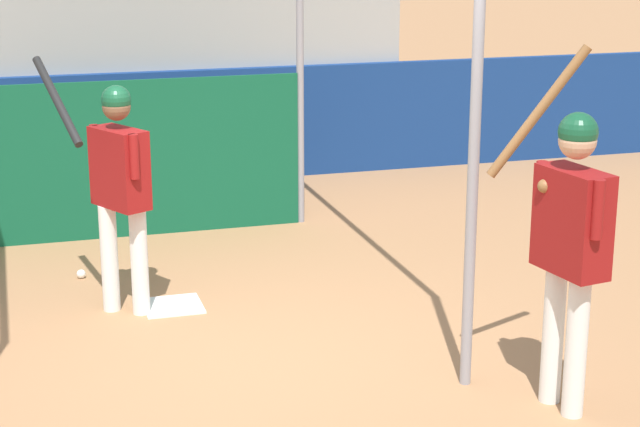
# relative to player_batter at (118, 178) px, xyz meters

# --- Properties ---
(ground_plane) EXTENTS (60.00, 60.00, 0.00)m
(ground_plane) POSITION_rel_player_batter_xyz_m (0.71, -1.20, -1.04)
(ground_plane) COLOR #A8754C
(outfield_wall) EXTENTS (24.00, 0.12, 1.26)m
(outfield_wall) POSITION_rel_player_batter_xyz_m (0.71, 3.92, -0.41)
(outfield_wall) COLOR navy
(outfield_wall) RESTS_ON ground
(bleacher_section) EXTENTS (5.95, 4.00, 3.34)m
(bleacher_section) POSITION_rel_player_batter_xyz_m (0.71, 5.98, 0.62)
(bleacher_section) COLOR #9E9E99
(bleacher_section) RESTS_ON ground
(batting_cage) EXTENTS (3.33, 4.00, 2.81)m
(batting_cage) POSITION_rel_player_batter_xyz_m (0.31, 1.29, 0.22)
(batting_cage) COLOR gray
(batting_cage) RESTS_ON ground
(home_plate) EXTENTS (0.44, 0.44, 0.02)m
(home_plate) POSITION_rel_player_batter_xyz_m (0.36, -0.00, -1.04)
(home_plate) COLOR white
(home_plate) RESTS_ON ground
(player_batter) EXTENTS (0.76, 0.77, 1.90)m
(player_batter) POSITION_rel_player_batter_xyz_m (0.00, 0.00, 0.00)
(player_batter) COLOR white
(player_batter) RESTS_ON ground
(player_waiting) EXTENTS (0.59, 0.80, 2.17)m
(player_waiting) POSITION_rel_player_batter_xyz_m (2.35, -2.40, 0.07)
(player_waiting) COLOR white
(player_waiting) RESTS_ON ground
(baseball) EXTENTS (0.07, 0.07, 0.07)m
(baseball) POSITION_rel_player_batter_xyz_m (-0.26, 0.88, -1.01)
(baseball) COLOR white
(baseball) RESTS_ON ground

